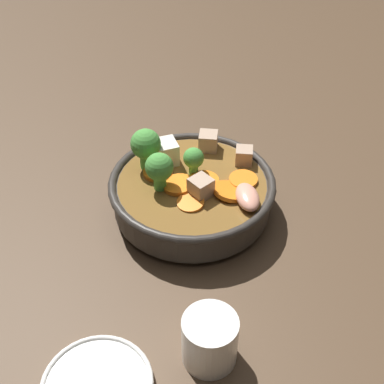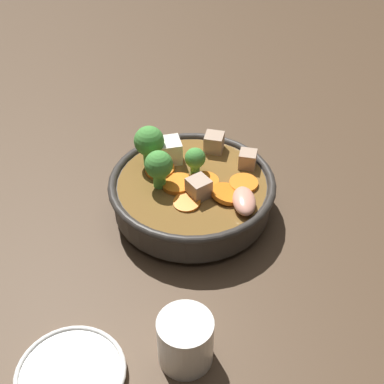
% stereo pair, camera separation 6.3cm
% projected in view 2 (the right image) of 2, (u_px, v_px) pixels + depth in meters
% --- Properties ---
extents(ground_plane, '(3.00, 3.00, 0.00)m').
position_uv_depth(ground_plane, '(192.00, 211.00, 0.79)').
color(ground_plane, '#4C3826').
extents(stirfry_bowl, '(0.24, 0.24, 0.12)m').
position_uv_depth(stirfry_bowl, '(191.00, 189.00, 0.76)').
color(stirfry_bowl, '#38332D').
rests_on(stirfry_bowl, ground_plane).
extents(side_saucer, '(0.12, 0.12, 0.01)m').
position_uv_depth(side_saucer, '(71.00, 375.00, 0.58)').
color(side_saucer, white).
rests_on(side_saucer, ground_plane).
extents(tea_cup, '(0.06, 0.06, 0.06)m').
position_uv_depth(tea_cup, '(185.00, 340.00, 0.58)').
color(tea_cup, white).
rests_on(tea_cup, ground_plane).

